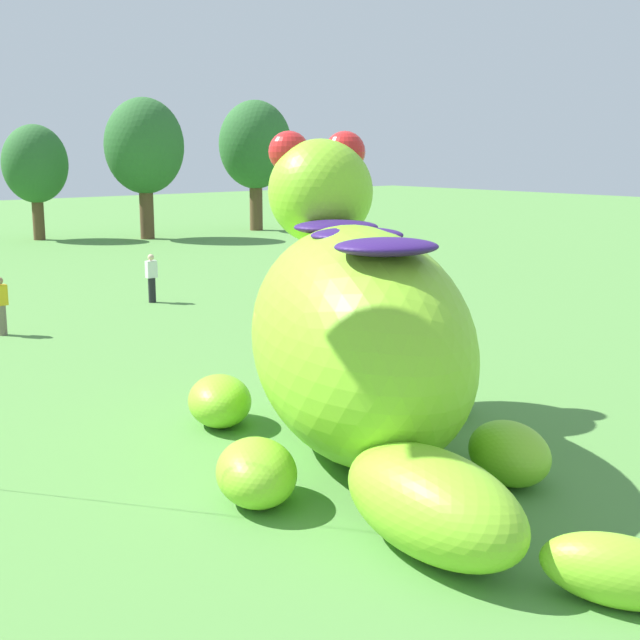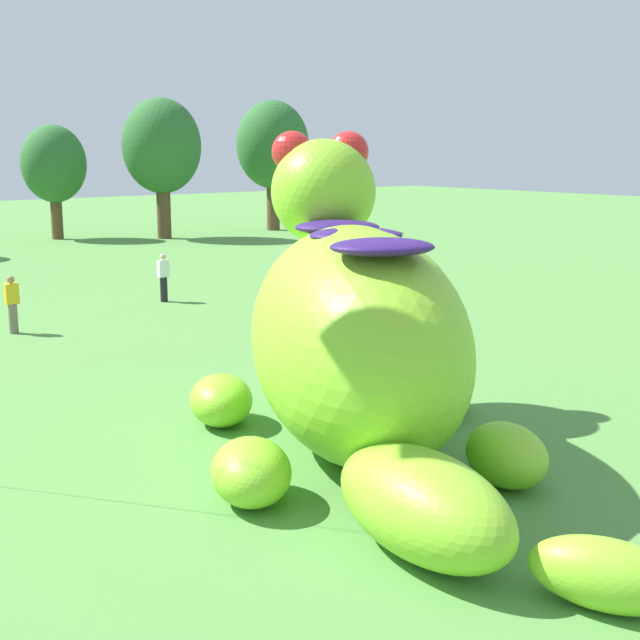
% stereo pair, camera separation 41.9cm
% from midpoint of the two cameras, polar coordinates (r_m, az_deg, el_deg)
% --- Properties ---
extents(ground_plane, '(160.00, 160.00, 0.00)m').
position_cam_midpoint_polar(ground_plane, '(15.90, 2.34, -8.52)').
color(ground_plane, '#568E42').
extents(giant_inflatable_creature, '(7.58, 11.27, 5.71)m').
position_cam_midpoint_polar(giant_inflatable_creature, '(15.30, 3.18, -1.17)').
color(giant_inflatable_creature, '#8CD12D').
rests_on(giant_inflatable_creature, ground).
extents(tree_centre, '(3.79, 3.79, 6.72)m').
position_cam_midpoint_polar(tree_centre, '(54.31, -16.82, 9.72)').
color(tree_centre, brown).
rests_on(tree_centre, ground).
extents(tree_centre_right, '(4.67, 4.67, 8.28)m').
position_cam_midpoint_polar(tree_centre_right, '(53.27, -10.10, 11.09)').
color(tree_centre_right, brown).
rests_on(tree_centre_right, ground).
extents(tree_mid_right, '(4.74, 4.74, 8.42)m').
position_cam_midpoint_polar(tree_mid_right, '(57.97, -2.91, 11.33)').
color(tree_mid_right, brown).
rests_on(tree_mid_right, ground).
extents(spectator_near_inflatable, '(0.38, 0.26, 1.71)m').
position_cam_midpoint_polar(spectator_near_inflatable, '(26.95, -19.08, 0.94)').
color(spectator_near_inflatable, '#726656').
rests_on(spectator_near_inflatable, ground).
extents(spectator_mid_field, '(0.38, 0.26, 1.71)m').
position_cam_midpoint_polar(spectator_mid_field, '(31.24, -9.83, 2.73)').
color(spectator_mid_field, black).
rests_on(spectator_mid_field, ground).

